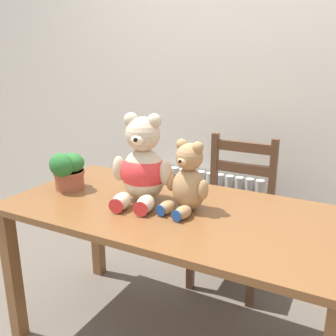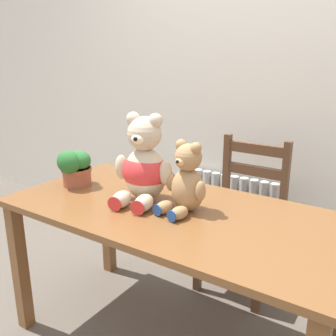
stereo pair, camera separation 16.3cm
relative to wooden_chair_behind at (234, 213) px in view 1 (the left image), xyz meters
name	(u,v)px [view 1 (the left image)]	position (x,y,z in m)	size (l,w,h in m)	color
wall_back	(251,64)	(-0.07, 0.42, 0.85)	(8.00, 0.04, 2.60)	silver
radiator	(209,213)	(-0.29, 0.35, -0.20)	(0.78, 0.10, 0.56)	beige
dining_table	(173,228)	(-0.07, -0.67, 0.17)	(1.50, 0.74, 0.71)	brown
wooden_chair_behind	(234,213)	(0.00, 0.00, 0.00)	(0.41, 0.39, 0.89)	brown
teddy_bear_left	(143,167)	(-0.24, -0.65, 0.43)	(0.29, 0.31, 0.41)	beige
teddy_bear_right	(188,181)	(-0.01, -0.66, 0.40)	(0.22, 0.23, 0.31)	tan
potted_plant	(68,169)	(-0.65, -0.69, 0.37)	(0.18, 0.18, 0.20)	#9E5138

